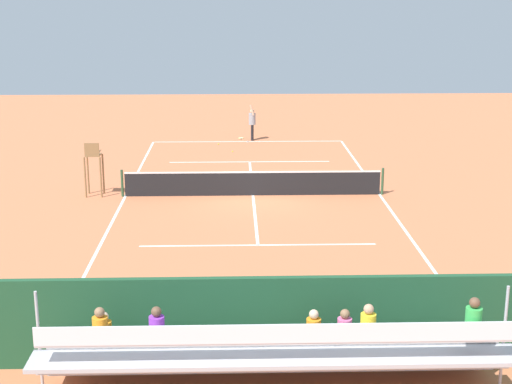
% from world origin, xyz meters
% --- Properties ---
extents(ground_plane, '(60.00, 60.00, 0.00)m').
position_xyz_m(ground_plane, '(0.00, 0.00, 0.00)').
color(ground_plane, '#CC7047').
extents(court_line_markings, '(10.10, 22.20, 0.01)m').
position_xyz_m(court_line_markings, '(0.00, -0.04, 0.00)').
color(court_line_markings, white).
rests_on(court_line_markings, ground).
extents(tennis_net, '(10.30, 0.10, 1.07)m').
position_xyz_m(tennis_net, '(0.00, 0.00, 0.50)').
color(tennis_net, black).
rests_on(tennis_net, ground).
extents(backdrop_wall, '(18.00, 0.16, 2.00)m').
position_xyz_m(backdrop_wall, '(0.00, 14.00, 1.00)').
color(backdrop_wall, '#1E4C2D').
rests_on(backdrop_wall, ground).
extents(bleacher_stand, '(9.06, 2.40, 2.48)m').
position_xyz_m(bleacher_stand, '(0.02, 15.33, 0.93)').
color(bleacher_stand, '#B2B2B7').
rests_on(bleacher_stand, ground).
extents(umpire_chair, '(0.67, 0.67, 2.14)m').
position_xyz_m(umpire_chair, '(6.20, -0.14, 1.31)').
color(umpire_chair, olive).
rests_on(umpire_chair, ground).
extents(courtside_bench, '(1.80, 0.40, 0.93)m').
position_xyz_m(courtside_bench, '(-3.15, 13.27, 0.56)').
color(courtside_bench, '#33383D').
rests_on(courtside_bench, ground).
extents(equipment_bag, '(0.90, 0.36, 0.36)m').
position_xyz_m(equipment_bag, '(-1.50, 13.40, 0.18)').
color(equipment_bag, '#B22D2D').
rests_on(equipment_bag, ground).
extents(tennis_player, '(0.38, 0.54, 1.93)m').
position_xyz_m(tennis_player, '(-0.25, -11.40, 1.02)').
color(tennis_player, black).
rests_on(tennis_player, ground).
extents(tennis_racket, '(0.31, 0.57, 0.03)m').
position_xyz_m(tennis_racket, '(0.35, -11.91, 0.01)').
color(tennis_racket, black).
rests_on(tennis_racket, ground).
extents(tennis_ball_near, '(0.07, 0.07, 0.07)m').
position_xyz_m(tennis_ball_near, '(1.54, -10.20, 0.03)').
color(tennis_ball_near, '#CCDB33').
rests_on(tennis_ball_near, ground).
extents(tennis_ball_far, '(0.07, 0.07, 0.07)m').
position_xyz_m(tennis_ball_far, '(0.80, -8.32, 0.03)').
color(tennis_ball_far, '#CCDB33').
rests_on(tennis_ball_far, ground).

